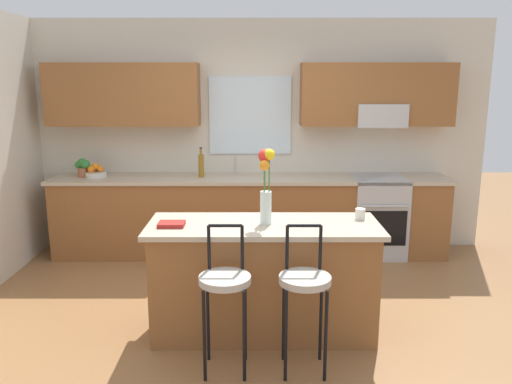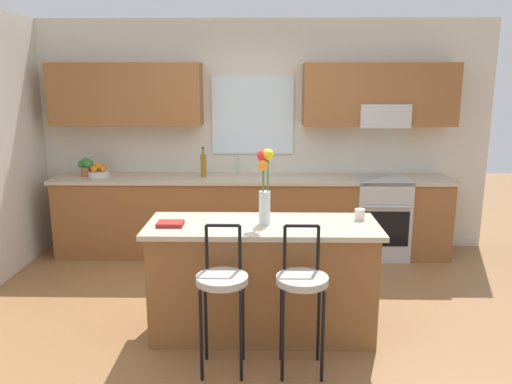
# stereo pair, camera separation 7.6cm
# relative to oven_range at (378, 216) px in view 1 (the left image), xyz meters

# --- Properties ---
(ground_plane) EXTENTS (14.00, 14.00, 0.00)m
(ground_plane) POSITION_rel_oven_range_xyz_m (-1.48, -1.68, -0.46)
(ground_plane) COLOR olive
(back_wall_assembly) EXTENTS (5.60, 0.50, 2.70)m
(back_wall_assembly) POSITION_rel_oven_range_xyz_m (-1.45, 0.31, 1.05)
(back_wall_assembly) COLOR beige
(back_wall_assembly) RESTS_ON ground
(counter_run) EXTENTS (4.56, 0.64, 0.92)m
(counter_run) POSITION_rel_oven_range_xyz_m (-1.48, 0.02, 0.01)
(counter_run) COLOR brown
(counter_run) RESTS_ON ground
(sink_faucet) EXTENTS (0.02, 0.13, 0.23)m
(sink_faucet) POSITION_rel_oven_range_xyz_m (-1.66, 0.17, 0.60)
(sink_faucet) COLOR #B7BABC
(sink_faucet) RESTS_ON counter_run
(oven_range) EXTENTS (0.60, 0.64, 0.92)m
(oven_range) POSITION_rel_oven_range_xyz_m (0.00, 0.00, 0.00)
(oven_range) COLOR #B7BABC
(oven_range) RESTS_ON ground
(kitchen_island) EXTENTS (1.82, 0.69, 0.92)m
(kitchen_island) POSITION_rel_oven_range_xyz_m (-1.35, -1.90, 0.00)
(kitchen_island) COLOR brown
(kitchen_island) RESTS_ON ground
(bar_stool_near) EXTENTS (0.36, 0.36, 1.04)m
(bar_stool_near) POSITION_rel_oven_range_xyz_m (-1.63, -2.46, 0.18)
(bar_stool_near) COLOR black
(bar_stool_near) RESTS_ON ground
(bar_stool_middle) EXTENTS (0.36, 0.36, 1.04)m
(bar_stool_middle) POSITION_rel_oven_range_xyz_m (-1.08, -2.46, 0.18)
(bar_stool_middle) COLOR black
(bar_stool_middle) RESTS_ON ground
(flower_vase) EXTENTS (0.13, 0.14, 0.59)m
(flower_vase) POSITION_rel_oven_range_xyz_m (-1.34, -1.91, 0.79)
(flower_vase) COLOR silver
(flower_vase) RESTS_ON kitchen_island
(mug_ceramic) EXTENTS (0.08, 0.08, 0.09)m
(mug_ceramic) POSITION_rel_oven_range_xyz_m (-0.57, -1.78, 0.51)
(mug_ceramic) COLOR silver
(mug_ceramic) RESTS_ON kitchen_island
(cookbook) EXTENTS (0.20, 0.15, 0.03)m
(cookbook) POSITION_rel_oven_range_xyz_m (-2.06, -1.97, 0.48)
(cookbook) COLOR maroon
(cookbook) RESTS_ON kitchen_island
(fruit_bowl_oranges) EXTENTS (0.24, 0.24, 0.16)m
(fruit_bowl_oranges) POSITION_rel_oven_range_xyz_m (-3.26, 0.03, 0.52)
(fruit_bowl_oranges) COLOR silver
(fruit_bowl_oranges) RESTS_ON counter_run
(bottle_olive_oil) EXTENTS (0.06, 0.06, 0.34)m
(bottle_olive_oil) POSITION_rel_oven_range_xyz_m (-2.04, 0.02, 0.60)
(bottle_olive_oil) COLOR olive
(bottle_olive_oil) RESTS_ON counter_run
(potted_plant_small) EXTENTS (0.18, 0.12, 0.22)m
(potted_plant_small) POSITION_rel_oven_range_xyz_m (-3.40, 0.02, 0.58)
(potted_plant_small) COLOR #9E5B3D
(potted_plant_small) RESTS_ON counter_run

